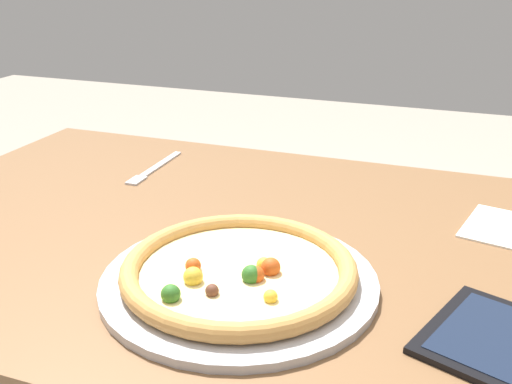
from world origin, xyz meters
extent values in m
cube|color=brown|center=(0.00, 0.00, 0.73)|extent=(1.22, 0.81, 0.04)
cylinder|color=brown|center=(-0.53, 0.32, 0.35)|extent=(0.07, 0.07, 0.71)
cylinder|color=#B7B7BC|center=(0.07, -0.15, 0.76)|extent=(0.37, 0.37, 0.01)
cylinder|color=#EFD68C|center=(0.07, -0.15, 0.77)|extent=(0.26, 0.26, 0.01)
torus|color=#C68C47|center=(0.07, -0.15, 0.77)|extent=(0.31, 0.31, 0.03)
sphere|color=#2D6623|center=(0.10, -0.17, 0.78)|extent=(0.03, 0.03, 0.03)
sphere|color=#BF4C19|center=(0.02, -0.17, 0.78)|extent=(0.02, 0.02, 0.02)
sphere|color=gold|center=(0.03, -0.20, 0.78)|extent=(0.03, 0.03, 0.03)
sphere|color=#BF4C19|center=(0.10, -0.16, 0.78)|extent=(0.02, 0.02, 0.02)
sphere|color=#2D6623|center=(0.02, -0.24, 0.78)|extent=(0.02, 0.02, 0.02)
sphere|color=brown|center=(0.06, -0.22, 0.78)|extent=(0.02, 0.02, 0.02)
sphere|color=#BF4C19|center=(0.11, -0.14, 0.78)|extent=(0.03, 0.03, 0.03)
sphere|color=gold|center=(0.13, -0.20, 0.78)|extent=(0.02, 0.02, 0.02)
sphere|color=gold|center=(0.10, -0.13, 0.78)|extent=(0.02, 0.02, 0.02)
cube|color=silver|center=(-0.25, 0.24, 0.75)|extent=(0.02, 0.16, 0.00)
cube|color=silver|center=(-0.25, 0.14, 0.75)|extent=(0.02, 0.04, 0.00)
camera|label=1|loc=(0.33, -0.79, 1.16)|focal=42.23mm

